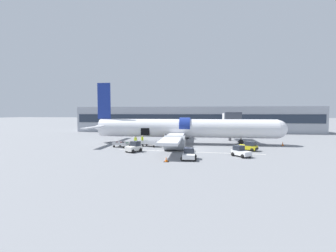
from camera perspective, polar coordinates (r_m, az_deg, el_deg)
name	(u,v)px	position (r m, az deg, el deg)	size (l,w,h in m)	color
ground_plane	(191,149)	(38.22, 5.78, -5.84)	(500.00, 500.00, 0.00)	slate
apron_marking_line	(188,152)	(35.50, 5.06, -6.54)	(22.86, 1.84, 0.01)	silver
terminal_strip	(194,119)	(73.40, 6.68, 1.69)	(74.87, 11.21, 7.96)	#9EA3AD
jet_bridge_stub	(231,119)	(50.03, 15.65, 1.64)	(3.22, 9.04, 6.24)	#4C4C51
airplane	(182,129)	(44.34, 3.63, -0.71)	(38.38, 32.61, 12.20)	silver
baggage_tug_lead	(240,152)	(33.08, 17.91, -6.28)	(2.67, 2.97, 1.53)	white
baggage_tug_mid	(134,147)	(35.66, -8.60, -5.40)	(2.55, 2.89, 1.64)	silver
baggage_tug_rear	(189,155)	(29.78, 5.33, -7.23)	(2.06, 2.86, 1.45)	white
baggage_tug_spare	(248,147)	(38.64, 19.66, -4.94)	(3.37, 2.81, 1.50)	yellow
baggage_cart_loading	(151,144)	(40.86, -4.44, -4.48)	(4.16, 2.42, 1.08)	silver
baggage_cart_queued	(122,144)	(40.77, -11.52, -4.60)	(4.11, 2.75, 0.96)	#999BA0
ground_crew_loader_a	(142,140)	(43.14, -6.55, -3.52)	(0.58, 0.57, 1.79)	#1E2338
ground_crew_loader_b	(163,141)	(41.86, -1.22, -3.89)	(0.47, 0.53, 1.55)	#1E2338
ground_crew_driver	(136,143)	(39.49, -8.16, -4.21)	(0.55, 0.56, 1.74)	black
ground_crew_supervisor	(136,140)	(43.22, -8.25, -3.61)	(0.55, 0.52, 1.67)	#2D2D33
ground_crew_helper	(170,142)	(40.02, 0.49, -4.05)	(0.59, 0.55, 1.78)	#1E2338
safety_cone_nose	(283,144)	(46.65, 27.12, -4.06)	(0.50, 0.50, 0.78)	black
safety_cone_engine_left	(166,160)	(28.26, -0.44, -8.52)	(0.63, 0.63, 0.60)	black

